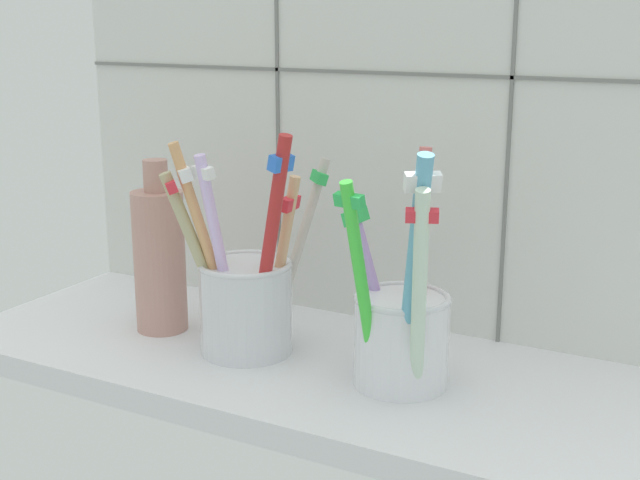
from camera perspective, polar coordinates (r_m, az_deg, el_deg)
name	(u,v)px	position (r cm, az deg, el deg)	size (l,w,h in cm)	color
counter_slab	(325,374)	(69.19, 0.33, -8.87)	(64.00, 22.00, 2.00)	silver
tile_wall_back	(392,89)	(74.48, 4.76, 9.90)	(64.00, 2.20, 45.00)	silver
toothbrush_cup_left	(246,296)	(69.52, -4.93, -3.70)	(10.85, 10.41, 18.38)	silver
toothbrush_cup_right	(401,326)	(63.31, 5.38, -5.71)	(9.83, 10.03, 18.37)	white
ceramic_vase	(159,258)	(75.08, -10.61, -1.17)	(4.43, 4.43, 14.94)	tan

